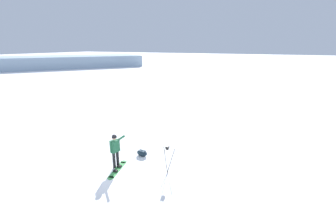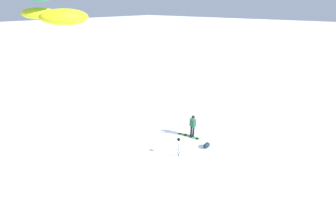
% 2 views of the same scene
% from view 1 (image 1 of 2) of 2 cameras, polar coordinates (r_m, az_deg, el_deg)
% --- Properties ---
extents(ground_plane, '(300.00, 300.00, 0.00)m').
position_cam_1_polar(ground_plane, '(10.70, -11.62, -15.81)').
color(ground_plane, white).
extents(snowboarder, '(0.71, 0.46, 1.71)m').
position_cam_1_polar(snowboarder, '(11.03, -13.27, -8.78)').
color(snowboarder, black).
rests_on(snowboarder, ground_plane).
extents(snowboard, '(0.61, 1.70, 0.10)m').
position_cam_1_polar(snowboard, '(11.26, -12.67, -13.96)').
color(snowboard, '#3F994C').
rests_on(snowboard, ground_plane).
extents(gear_bag_large, '(0.62, 0.37, 0.32)m').
position_cam_1_polar(gear_bag_large, '(12.22, -6.61, -10.27)').
color(gear_bag_large, '#192833').
rests_on(gear_bag_large, ground_plane).
extents(camera_tripod, '(0.58, 0.57, 1.34)m').
position_cam_1_polar(camera_tripod, '(10.33, -0.15, -10.56)').
color(camera_tripod, '#262628').
rests_on(camera_tripod, ground_plane).
extents(distant_ridge, '(34.67, 38.65, 2.89)m').
position_cam_1_polar(distant_ridge, '(66.67, -24.73, 11.52)').
color(distant_ridge, '#9DB5C8').
rests_on(distant_ridge, ground_plane).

